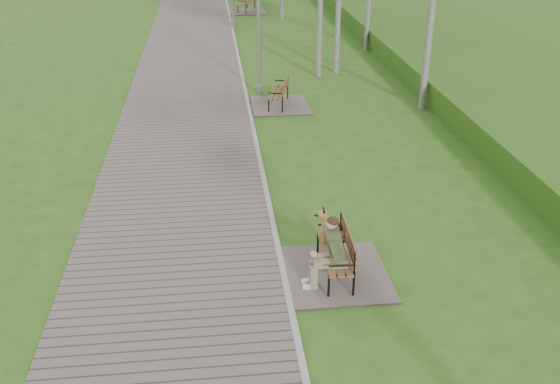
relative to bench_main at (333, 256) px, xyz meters
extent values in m
plane|color=#2C5619|center=(-0.76, 3.04, -0.39)|extent=(120.00, 120.00, 0.00)
cube|color=#70615B|center=(-2.51, 24.54, -0.37)|extent=(3.50, 67.00, 0.04)
cube|color=#999993|center=(-0.76, 24.54, -0.36)|extent=(0.10, 67.00, 0.05)
cube|color=#467B21|center=(11.24, 23.04, -0.39)|extent=(14.00, 70.00, 1.60)
cube|color=#70615B|center=(0.09, 0.04, -0.37)|extent=(1.61, 1.79, 0.04)
cube|color=brown|center=(0.04, 0.04, 0.01)|extent=(0.45, 1.36, 0.04)
cube|color=brown|center=(0.25, 0.03, 0.26)|extent=(0.08, 1.34, 0.30)
cube|color=#70615B|center=(0.13, 8.61, -0.37)|extent=(1.60, 1.78, 0.04)
cube|color=brown|center=(0.08, 8.61, 0.01)|extent=(0.71, 1.39, 0.04)
cube|color=brown|center=(0.28, 8.56, 0.25)|extent=(0.35, 1.31, 0.29)
cube|color=#70615B|center=(0.16, 23.45, -0.37)|extent=(1.76, 1.95, 0.04)
cube|color=brown|center=(0.11, 23.45, 0.05)|extent=(0.98, 1.52, 0.04)
cylinder|color=#96999E|center=(-0.34, 9.89, -0.25)|extent=(0.19, 0.19, 0.28)
cylinder|color=#96999E|center=(-0.34, 9.89, 1.95)|extent=(0.11, 0.11, 4.69)
cylinder|color=#96999E|center=(-0.69, 19.65, -0.22)|extent=(0.23, 0.23, 0.34)
camera|label=1|loc=(-1.75, -8.20, 5.22)|focal=40.00mm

